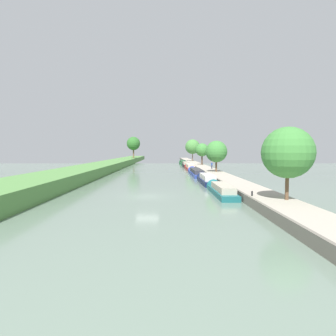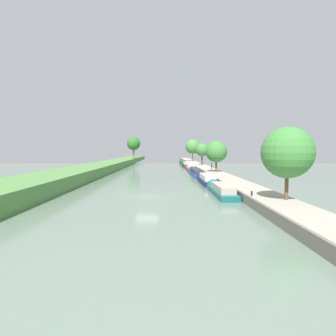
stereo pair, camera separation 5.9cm
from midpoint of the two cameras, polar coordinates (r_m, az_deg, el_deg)
name	(u,v)px [view 2 (the right image)]	position (r m, az deg, el deg)	size (l,w,h in m)	color
ground_plane	(147,196)	(32.68, -4.07, -5.50)	(160.00, 160.00, 0.00)	slate
left_grassy_bank	(22,188)	(36.12, -26.31, -3.53)	(7.66, 260.00, 1.83)	#518442
right_towpath	(253,193)	(33.92, 16.08, -4.59)	(3.67, 260.00, 0.82)	#A89E8E
stone_quay	(235,192)	(33.41, 12.85, -4.62)	(0.25, 260.00, 0.87)	#6B665B
narrowboat_teal	(220,190)	(34.75, 10.16, -4.17)	(1.92, 10.91, 1.89)	#195B60
narrowboat_navy	(206,179)	(45.90, 7.44, -2.18)	(1.95, 10.98, 2.03)	#141E42
narrowboat_blue	(196,172)	(61.07, 5.42, -0.81)	(2.16, 17.06, 2.05)	#283D93
narrowboat_red	(190,167)	(77.92, 4.25, 0.17)	(2.04, 13.88, 2.14)	maroon
narrowboat_black	(186,165)	(91.49, 3.51, 0.67)	(2.15, 12.58, 2.13)	black
narrowboat_green	(183,163)	(106.59, 2.89, 1.07)	(2.11, 14.96, 2.11)	#1E6033
tree_rightbank_near	(287,153)	(27.14, 22.15, 2.77)	(4.42, 4.42, 6.28)	brown
tree_rightbank_midnear	(216,152)	(58.75, 9.35, 3.15)	(4.25, 4.25, 6.11)	brown
tree_rightbank_midfar	(202,150)	(86.41, 6.63, 3.49)	(3.80, 3.80, 6.21)	#4C3828
tree_rightbank_far	(193,147)	(116.19, 4.81, 4.13)	(5.72, 5.72, 8.43)	brown
tree_leftbank_downstream	(134,144)	(118.85, -6.66, 4.72)	(5.36, 5.36, 8.54)	brown
person_walking	(212,165)	(67.31, 8.49, 0.56)	(0.34, 0.34, 1.66)	#282D42
mooring_bollard_near	(252,193)	(28.71, 15.94, -4.76)	(0.16, 0.16, 0.45)	black
mooring_bollard_far	(187,161)	(113.45, 3.73, 1.45)	(0.16, 0.16, 0.45)	black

